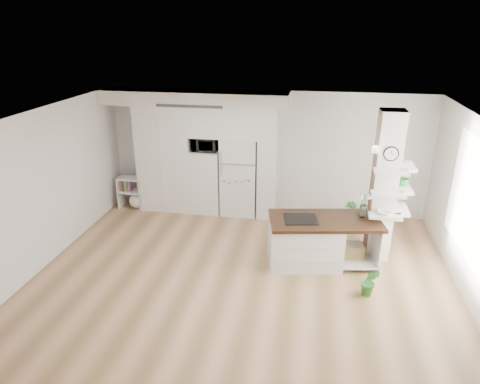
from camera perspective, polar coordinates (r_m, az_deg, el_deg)
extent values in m
cube|color=tan|center=(7.35, 0.27, -11.46)|extent=(7.00, 6.00, 0.01)
cube|color=white|center=(6.30, 0.31, 9.59)|extent=(7.00, 6.00, 0.04)
cube|color=silver|center=(9.51, 3.43, 5.33)|extent=(7.00, 0.04, 2.70)
cube|color=silver|center=(4.20, -7.18, -17.97)|extent=(7.00, 0.04, 2.70)
cube|color=silver|center=(8.04, -25.09, 0.17)|extent=(0.04, 6.00, 2.70)
cube|color=white|center=(9.74, -9.82, 4.53)|extent=(1.20, 0.65, 2.40)
cube|color=white|center=(9.63, -4.45, 1.51)|extent=(0.65, 0.65, 1.42)
cube|color=white|center=(9.25, -4.69, 9.47)|extent=(0.65, 0.65, 0.65)
cube|color=white|center=(9.09, -0.05, 9.33)|extent=(0.85, 0.65, 0.65)
cube|color=white|center=(9.23, 3.78, 3.84)|extent=(0.40, 0.65, 2.40)
cube|color=silver|center=(9.20, -6.21, 12.36)|extent=(4.00, 0.70, 0.30)
cube|color=#262626|center=(8.90, -6.80, 11.30)|extent=(1.40, 0.04, 0.06)
cube|color=white|center=(9.43, -0.04, 2.20)|extent=(0.78, 0.66, 1.75)
cube|color=#B2B2B7|center=(8.99, -0.43, 3.67)|extent=(0.78, 0.01, 0.03)
cube|color=silver|center=(7.84, 18.68, 0.58)|extent=(0.40, 0.40, 2.70)
cube|color=#A4795B|center=(7.81, 17.16, 0.68)|extent=(0.02, 0.40, 2.70)
cube|color=#A4795B|center=(8.03, 18.49, 1.11)|extent=(0.40, 0.02, 2.70)
cylinder|color=black|center=(7.44, 19.49, 4.84)|extent=(0.25, 0.03, 0.25)
cylinder|color=white|center=(7.42, 19.51, 4.80)|extent=(0.21, 0.01, 0.21)
plane|color=white|center=(7.26, 28.94, -1.47)|extent=(0.00, 2.40, 2.40)
cylinder|color=white|center=(6.53, 15.43, 3.98)|extent=(0.12, 0.12, 0.10)
cube|color=white|center=(7.68, 8.59, -6.70)|extent=(1.37, 1.02, 0.80)
cube|color=white|center=(8.01, 14.95, -8.39)|extent=(0.80, 0.92, 0.04)
cube|color=white|center=(7.96, 17.39, -6.44)|extent=(0.18, 0.80, 0.80)
cube|color=#371F10|center=(7.55, 11.27, -3.77)|extent=(2.04, 1.24, 0.06)
cube|color=black|center=(7.46, 8.06, -3.58)|extent=(0.65, 0.57, 0.01)
cube|color=olive|center=(7.93, 14.71, -7.53)|extent=(0.43, 0.35, 0.24)
cylinder|color=white|center=(7.74, 16.07, -2.45)|extent=(0.12, 0.12, 0.22)
cube|color=white|center=(10.28, -15.59, 0.04)|extent=(0.04, 0.36, 0.74)
cube|color=white|center=(10.04, -12.58, -0.20)|extent=(0.04, 0.36, 0.74)
cube|color=white|center=(10.03, -14.29, 1.79)|extent=(0.63, 0.37, 0.03)
cube|color=white|center=(10.14, -14.12, 0.08)|extent=(0.60, 0.37, 0.03)
sphere|color=white|center=(10.19, -13.58, -1.11)|extent=(0.36, 0.36, 0.36)
imported|color=#317C34|center=(7.11, 16.91, -11.37)|extent=(0.32, 0.28, 0.51)
imported|color=#317C34|center=(9.39, 14.49, -2.73)|extent=(0.36, 0.36, 0.50)
imported|color=#2D2D2D|center=(9.32, -4.67, 6.37)|extent=(0.54, 0.37, 0.30)
imported|color=#317C34|center=(7.93, 21.09, 1.85)|extent=(0.27, 0.23, 0.30)
imported|color=white|center=(7.69, 18.65, -2.64)|extent=(0.22, 0.22, 0.05)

